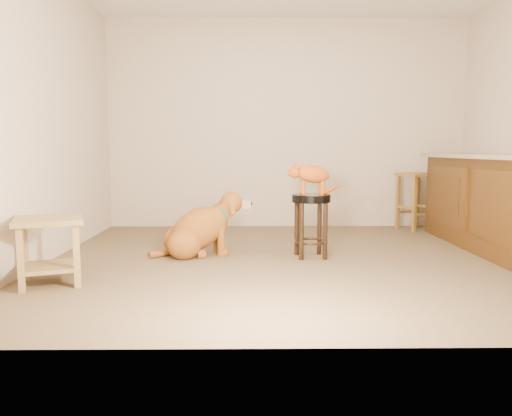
{
  "coord_description": "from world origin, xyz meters",
  "views": [
    {
      "loc": [
        -0.46,
        -4.38,
        0.98
      ],
      "look_at": [
        -0.41,
        0.17,
        0.45
      ],
      "focal_mm": 35.0,
      "sensor_mm": 36.0,
      "label": 1
    }
  ],
  "objects_px": {
    "padded_stool": "(311,213)",
    "golden_retriever": "(199,231)",
    "side_table": "(49,240)",
    "wood_stool": "(416,200)",
    "tabby_kitten": "(310,175)"
  },
  "relations": [
    {
      "from": "side_table",
      "to": "wood_stool",
      "type": "bearing_deg",
      "value": 35.1
    },
    {
      "from": "tabby_kitten",
      "to": "padded_stool",
      "type": "bearing_deg",
      "value": -5.72
    },
    {
      "from": "padded_stool",
      "to": "wood_stool",
      "type": "bearing_deg",
      "value": 46.72
    },
    {
      "from": "padded_stool",
      "to": "side_table",
      "type": "xyz_separation_m",
      "value": [
        -2.02,
        -0.89,
        -0.09
      ]
    },
    {
      "from": "padded_stool",
      "to": "golden_retriever",
      "type": "bearing_deg",
      "value": 175.0
    },
    {
      "from": "padded_stool",
      "to": "golden_retriever",
      "type": "xyz_separation_m",
      "value": [
        -1.03,
        0.09,
        -0.18
      ]
    },
    {
      "from": "side_table",
      "to": "tabby_kitten",
      "type": "distance_m",
      "value": 2.24
    },
    {
      "from": "golden_retriever",
      "to": "tabby_kitten",
      "type": "xyz_separation_m",
      "value": [
        1.02,
        -0.09,
        0.52
      ]
    },
    {
      "from": "wood_stool",
      "to": "golden_retriever",
      "type": "bearing_deg",
      "value": -149.43
    },
    {
      "from": "golden_retriever",
      "to": "tabby_kitten",
      "type": "height_order",
      "value": "tabby_kitten"
    },
    {
      "from": "tabby_kitten",
      "to": "side_table",
      "type": "bearing_deg",
      "value": -161.97
    },
    {
      "from": "padded_stool",
      "to": "wood_stool",
      "type": "relative_size",
      "value": 0.83
    },
    {
      "from": "wood_stool",
      "to": "side_table",
      "type": "relative_size",
      "value": 1.15
    },
    {
      "from": "padded_stool",
      "to": "golden_retriever",
      "type": "relative_size",
      "value": 0.61
    },
    {
      "from": "wood_stool",
      "to": "tabby_kitten",
      "type": "relative_size",
      "value": 1.38
    }
  ]
}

